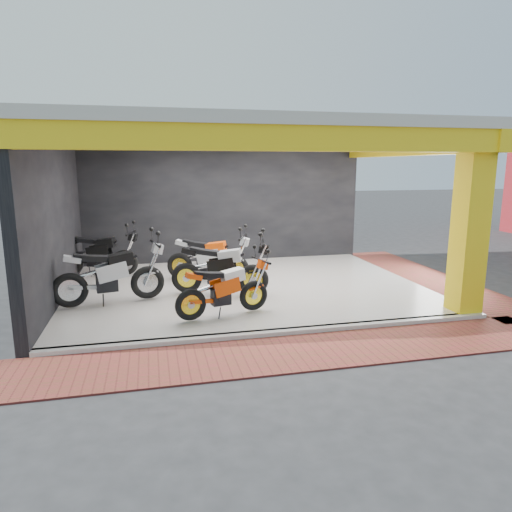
{
  "coord_description": "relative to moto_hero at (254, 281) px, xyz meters",
  "views": [
    {
      "loc": [
        -2.13,
        -8.16,
        2.89
      ],
      "look_at": [
        0.12,
        1.49,
        0.9
      ],
      "focal_mm": 32.0,
      "sensor_mm": 36.0,
      "label": 1
    }
  ],
  "objects": [
    {
      "name": "floor_kerb",
      "position": [
        0.26,
        -1.1,
        -0.65
      ],
      "size": [
        8.0,
        0.2,
        0.1
      ],
      "primitive_type": "cube",
      "color": "silver",
      "rests_on": "ground"
    },
    {
      "name": "header_beam_right",
      "position": [
        4.26,
        1.92,
        2.6
      ],
      "size": [
        0.3,
        6.4,
        0.4
      ],
      "primitive_type": "cube",
      "color": "yellow",
      "rests_on": "corner_column"
    },
    {
      "name": "paver_right",
      "position": [
        5.06,
        1.92,
        -0.68
      ],
      "size": [
        1.4,
        7.0,
        0.03
      ],
      "primitive_type": "cube",
      "color": "maroon",
      "rests_on": "ground"
    },
    {
      "name": "moto_row_b",
      "position": [
        -1.99,
        1.25,
        0.11
      ],
      "size": [
        2.45,
        1.29,
        1.43
      ],
      "primitive_type": null,
      "rotation": [
        0.0,
        0.0,
        0.19
      ],
      "color": "#B2B4BA",
      "rests_on": "showroom_floor"
    },
    {
      "name": "corner_column",
      "position": [
        4.01,
        -0.83,
        1.05
      ],
      "size": [
        0.5,
        0.5,
        3.5
      ],
      "primitive_type": "cube",
      "color": "yellow",
      "rests_on": "ground"
    },
    {
      "name": "moto_row_a",
      "position": [
        0.22,
        1.04,
        0.09
      ],
      "size": [
        2.4,
        1.51,
        1.38
      ],
      "primitive_type": null,
      "rotation": [
        0.0,
        0.0,
        -0.33
      ],
      "color": "black",
      "rests_on": "showroom_floor"
    },
    {
      "name": "showroom_ceiling",
      "position": [
        0.26,
        1.92,
        2.9
      ],
      "size": [
        8.4,
        6.4,
        0.2
      ],
      "primitive_type": "cube",
      "color": "beige",
      "rests_on": "corner_column"
    },
    {
      "name": "ground",
      "position": [
        0.26,
        -0.08,
        -0.7
      ],
      "size": [
        80.0,
        80.0,
        0.0
      ],
      "primitive_type": "plane",
      "color": "#2D2D30",
      "rests_on": "ground"
    },
    {
      "name": "moto_row_d",
      "position": [
        -2.54,
        3.54,
        0.07
      ],
      "size": [
        2.31,
        1.31,
        1.33
      ],
      "primitive_type": null,
      "rotation": [
        0.0,
        0.0,
        -0.25
      ],
      "color": "black",
      "rests_on": "showroom_floor"
    },
    {
      "name": "moto_row_c",
      "position": [
        0.07,
        2.26,
        0.06
      ],
      "size": [
        2.31,
        1.6,
        1.33
      ],
      "primitive_type": null,
      "rotation": [
        0.0,
        0.0,
        -0.41
      ],
      "color": "#B5B7BD",
      "rests_on": "showroom_floor"
    },
    {
      "name": "showroom_floor",
      "position": [
        0.26,
        1.92,
        -0.65
      ],
      "size": [
        8.0,
        6.0,
        0.1
      ],
      "primitive_type": "cube",
      "color": "silver",
      "rests_on": "ground"
    },
    {
      "name": "header_beam_front",
      "position": [
        0.26,
        -1.08,
        2.6
      ],
      "size": [
        8.4,
        0.3,
        0.4
      ],
      "primitive_type": "cube",
      "color": "yellow",
      "rests_on": "corner_column"
    },
    {
      "name": "moto_hero",
      "position": [
        0.0,
        0.0,
        0.0
      ],
      "size": [
        2.08,
        1.19,
        1.2
      ],
      "primitive_type": null,
      "rotation": [
        0.0,
        0.0,
        0.25
      ],
      "color": "#E84509",
      "rests_on": "showroom_floor"
    },
    {
      "name": "left_wall",
      "position": [
        -3.84,
        1.92,
        1.05
      ],
      "size": [
        0.2,
        6.2,
        3.5
      ],
      "primitive_type": "cube",
      "color": "black",
      "rests_on": "ground"
    },
    {
      "name": "back_wall",
      "position": [
        0.26,
        5.02,
        1.05
      ],
      "size": [
        8.2,
        0.2,
        3.5
      ],
      "primitive_type": "cube",
      "color": "black",
      "rests_on": "ground"
    },
    {
      "name": "paver_front",
      "position": [
        0.26,
        -1.88,
        -0.68
      ],
      "size": [
        9.0,
        1.4,
        0.03
      ],
      "primitive_type": "cube",
      "color": "maroon",
      "rests_on": "ground"
    }
  ]
}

